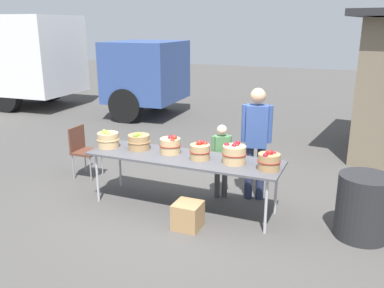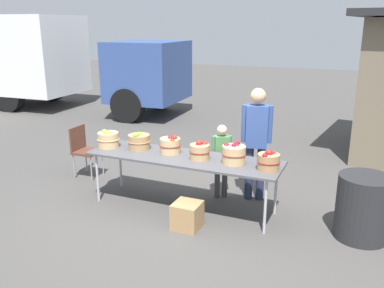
% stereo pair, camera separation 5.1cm
% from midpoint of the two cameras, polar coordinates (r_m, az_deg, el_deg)
% --- Properties ---
extents(ground_plane, '(40.00, 40.00, 0.00)m').
position_cam_midpoint_polar(ground_plane, '(5.84, -0.93, -8.80)').
color(ground_plane, '#474442').
extents(market_table, '(2.70, 0.76, 0.75)m').
position_cam_midpoint_polar(market_table, '(5.57, -0.96, -2.15)').
color(market_table, '#4C4C51').
rests_on(market_table, ground).
extents(apple_basket_green_0, '(0.33, 0.33, 0.27)m').
position_cam_midpoint_polar(apple_basket_green_0, '(6.09, -11.43, 0.66)').
color(apple_basket_green_0, tan).
rests_on(apple_basket_green_0, market_table).
extents(apple_basket_green_1, '(0.33, 0.33, 0.26)m').
position_cam_midpoint_polar(apple_basket_green_1, '(5.92, -7.19, 0.37)').
color(apple_basket_green_1, '#A87F51').
rests_on(apple_basket_green_1, market_table).
extents(apple_basket_red_0, '(0.31, 0.31, 0.27)m').
position_cam_midpoint_polar(apple_basket_red_0, '(5.69, -2.80, -0.13)').
color(apple_basket_red_0, tan).
rests_on(apple_basket_red_0, market_table).
extents(apple_basket_red_1, '(0.28, 0.28, 0.26)m').
position_cam_midpoint_polar(apple_basket_red_1, '(5.43, 1.37, -0.93)').
color(apple_basket_red_1, tan).
rests_on(apple_basket_red_1, market_table).
extents(apple_basket_red_2, '(0.32, 0.32, 0.28)m').
position_cam_midpoint_polar(apple_basket_red_2, '(5.29, 6.15, -1.40)').
color(apple_basket_red_2, tan).
rests_on(apple_basket_red_2, market_table).
extents(apple_basket_red_3, '(0.29, 0.29, 0.26)m').
position_cam_midpoint_polar(apple_basket_red_3, '(5.12, 10.96, -2.33)').
color(apple_basket_red_3, '#A87F51').
rests_on(apple_basket_red_3, market_table).
extents(vendor_adult, '(0.43, 0.28, 1.65)m').
position_cam_midpoint_polar(vendor_adult, '(5.86, 9.27, 1.17)').
color(vendor_adult, '#262D4C').
rests_on(vendor_adult, ground).
extents(child_customer, '(0.27, 0.22, 1.11)m').
position_cam_midpoint_polar(child_customer, '(5.94, 4.40, -1.61)').
color(child_customer, '#3F3F3F').
rests_on(child_customer, ground).
extents(box_truck, '(7.80, 2.56, 2.75)m').
position_cam_midpoint_polar(box_truck, '(13.42, -20.25, 11.17)').
color(box_truck, white).
rests_on(box_truck, ground).
extents(folding_chair, '(0.41, 0.41, 0.86)m').
position_cam_midpoint_polar(folding_chair, '(7.04, -14.73, -0.45)').
color(folding_chair, brown).
rests_on(folding_chair, ground).
extents(trash_barrel, '(0.63, 0.63, 0.79)m').
position_cam_midpoint_polar(trash_barrel, '(5.32, 23.11, -8.16)').
color(trash_barrel, '#262628').
rests_on(trash_barrel, ground).
extents(produce_crate, '(0.34, 0.34, 0.34)m').
position_cam_midpoint_polar(produce_crate, '(5.22, -0.40, -9.97)').
color(produce_crate, '#A87F51').
rests_on(produce_crate, ground).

